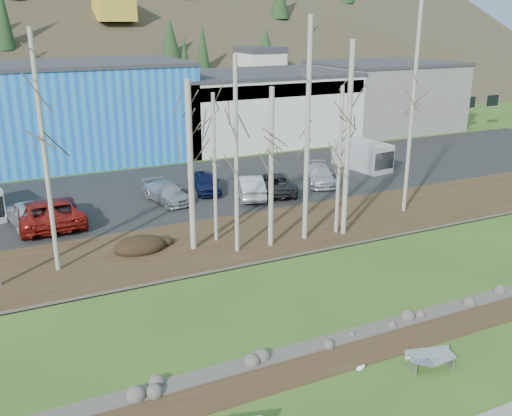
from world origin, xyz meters
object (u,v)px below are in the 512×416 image
car_7 (320,175)px  car_0 (27,213)px  bench_damaged (430,359)px  car_2 (56,211)px  car_5 (250,186)px  car_6 (274,183)px  car_8 (39,213)px  car_4 (206,182)px  van_white (364,155)px  seagull (360,368)px  car_3 (167,192)px  car_1 (56,211)px

car_7 → car_0: bearing=-156.7°
car_0 → bench_damaged: bearing=107.8°
car_2 → car_5: bearing=176.2°
car_6 → car_8: (-15.60, -0.03, 0.07)m
car_4 → car_6: 4.79m
bench_damaged → van_white: (14.50, 23.88, 0.87)m
bench_damaged → car_6: bearing=91.2°
car_4 → car_7: car_4 is taller
seagull → car_3: 21.43m
car_0 → van_white: van_white is taller
car_5 → car_0: bearing=14.4°
car_0 → car_3: car_0 is taller
car_3 → car_8: (-8.16, -1.26, 0.15)m
seagull → car_1: 21.75m
car_6 → van_white: 10.06m
van_white → bench_damaged: bearing=-127.8°
seagull → car_4: (2.92, 22.44, 0.70)m
bench_damaged → seagull: size_ratio=4.69×
bench_damaged → car_1: car_1 is taller
car_1 → car_7: bearing=-176.0°
car_0 → car_4: (11.99, 1.91, -0.07)m
car_4 → car_7: bearing=0.5°
car_0 → car_3: bearing=175.7°
car_6 → car_7: size_ratio=1.13×
car_2 → car_8: same height
car_0 → car_5: bearing=167.5°
car_5 → car_7: 6.15m
seagull → car_7: bearing=68.4°
car_5 → van_white: (11.67, 3.04, 0.35)m
car_3 → car_4: 3.36m
car_4 → car_8: bearing=-156.7°
car_0 → car_4: car_0 is taller
car_8 → van_white: 25.42m
bench_damaged → car_6: 21.64m
car_1 → car_3: (7.18, 1.00, -0.06)m
bench_damaged → car_3: bearing=110.8°
car_2 → car_3: 7.27m
car_4 → van_white: 13.91m
car_4 → car_6: car_6 is taller
car_6 → car_4: bearing=-12.0°
car_6 → car_7: (4.08, 0.56, -0.05)m
car_3 → van_white: size_ratio=0.83×
car_8 → van_white: (25.26, 2.82, 0.32)m
car_5 → car_8: size_ratio=0.81×
car_6 → car_8: size_ratio=0.91×
car_5 → car_6: car_5 is taller
car_7 → car_8: bearing=-155.6°
van_white → car_2: bearing=-179.9°
bench_damaged → car_0: bearing=132.1°
car_2 → van_white: van_white is taller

